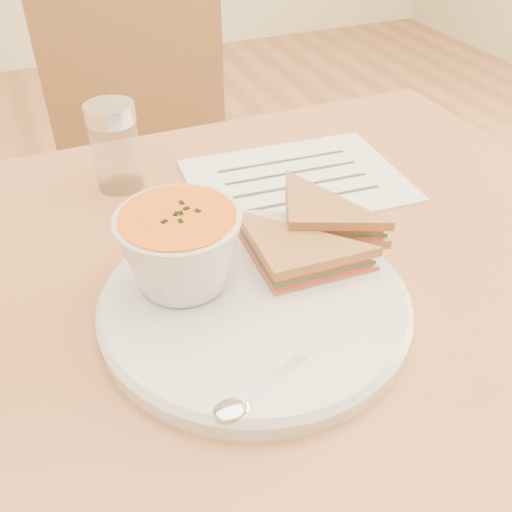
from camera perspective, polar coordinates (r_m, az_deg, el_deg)
name	(u,v)px	position (r m, az deg, el deg)	size (l,w,h in m)	color
dining_table	(226,463)	(0.91, -3.03, -20.00)	(1.00, 0.70, 0.75)	#A15D32
chair_far	(171,215)	(1.28, -8.48, 4.12)	(0.39, 0.39, 0.88)	brown
plate	(255,303)	(0.57, -0.15, -4.74)	(0.31, 0.31, 0.02)	silver
soup_bowl	(181,253)	(0.55, -7.50, 0.33)	(0.12, 0.12, 0.08)	silver
sandwich_half_a	(274,288)	(0.54, 1.84, -3.19)	(0.12, 0.12, 0.04)	#B87C41
sandwich_half_b	(289,236)	(0.59, 3.28, 2.05)	(0.11, 0.11, 0.03)	#B87C41
spoon	(273,379)	(0.48, 1.72, -12.23)	(0.16, 0.03, 0.01)	silver
paper_menu	(296,180)	(0.78, 4.06, 7.58)	(0.28, 0.21, 0.00)	white
condiment_shaker	(115,147)	(0.76, -13.89, 10.56)	(0.06, 0.06, 0.11)	silver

